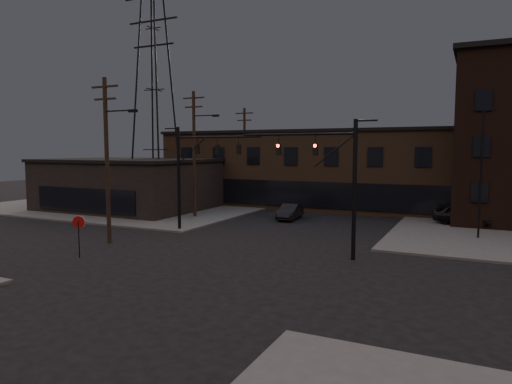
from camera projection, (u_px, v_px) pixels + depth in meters
ground at (215, 265)px, 24.94m from camera, size 140.00×140.00×0.00m
sidewalk_nw at (151, 202)px, 54.16m from camera, size 30.00×30.00×0.15m
building_row at (347, 170)px, 49.68m from camera, size 40.00×12.00×8.00m
building_left at (129, 186)px, 47.69m from camera, size 16.00×12.00×5.00m
traffic_signal_near at (335, 173)px, 26.20m from camera, size 7.12×0.24×8.00m
traffic_signal_far at (193, 166)px, 34.54m from camera, size 7.12×0.24×8.00m
stop_sign at (79, 227)px, 26.44m from camera, size 0.72×0.33×2.48m
utility_pole_near at (108, 156)px, 30.25m from camera, size 3.70×0.28×11.00m
utility_pole_mid at (195, 151)px, 41.42m from camera, size 3.70×0.28×11.50m
utility_pole_far at (245, 154)px, 52.68m from camera, size 2.20×0.28×11.00m
transmission_tower at (154, 90)px, 47.67m from camera, size 7.00×7.00×25.00m
lot_light_a at (482, 161)px, 31.37m from camera, size 1.50×0.28×9.14m
parked_car_lot_a at (465, 215)px, 37.05m from camera, size 5.13×3.28×1.63m
car_crossing at (290, 212)px, 41.03m from camera, size 1.82×4.31×1.39m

